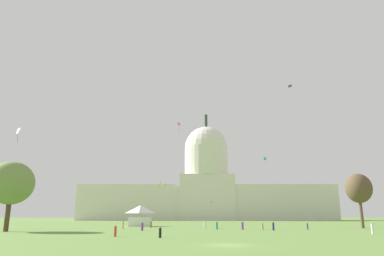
{
  "coord_description": "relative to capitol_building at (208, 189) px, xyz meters",
  "views": [
    {
      "loc": [
        -3.52,
        -37.0,
        2.93
      ],
      "look_at": [
        -4.21,
        101.99,
        37.22
      ],
      "focal_mm": 33.06,
      "sensor_mm": 36.0,
      "label": 1
    }
  ],
  "objects": [
    {
      "name": "kite_magenta_low",
      "position": [
        1.24,
        -21.9,
        -8.35
      ],
      "size": [
        0.78,
        0.82,
        2.64
      ],
      "rotation": [
        0.0,
        0.0,
        3.43
      ],
      "color": "#D1339E"
    },
    {
      "name": "kite_yellow_low",
      "position": [
        -16.64,
        -120.29,
        -7.47
      ],
      "size": [
        0.43,
        0.98,
        1.43
      ],
      "rotation": [
        0.0,
        0.0,
        3.81
      ],
      "color": "yellow"
    },
    {
      "name": "kite_orange_low",
      "position": [
        -22.09,
        -30.52,
        -0.25
      ],
      "size": [
        0.54,
        0.67,
        2.88
      ],
      "rotation": [
        0.0,
        0.0,
        1.85
      ],
      "color": "orange"
    },
    {
      "name": "person_white_mid_center",
      "position": [
        -5.62,
        -124.7,
        -17.08
      ],
      "size": [
        0.55,
        0.55,
        1.63
      ],
      "rotation": [
        0.0,
        0.0,
        5.96
      ],
      "color": "silver",
      "rests_on": "ground_plane"
    },
    {
      "name": "person_denim_near_tree_west",
      "position": [
        15.51,
        -133.53,
        -17.15
      ],
      "size": [
        0.44,
        0.44,
        1.46
      ],
      "rotation": [
        0.0,
        0.0,
        0.2
      ],
      "color": "#3D5684",
      "rests_on": "ground_plane"
    },
    {
      "name": "person_black_mid_left",
      "position": [
        -12.79,
        -161.26,
        -17.14
      ],
      "size": [
        0.47,
        0.47,
        1.47
      ],
      "rotation": [
        0.0,
        0.0,
        3.61
      ],
      "color": "black",
      "rests_on": "ground_plane"
    },
    {
      "name": "person_tan_front_right",
      "position": [
        -23.77,
        -129.3,
        -16.99
      ],
      "size": [
        0.38,
        0.38,
        1.74
      ],
      "rotation": [
        0.0,
        0.0,
        0.11
      ],
      "color": "tan",
      "rests_on": "ground_plane"
    },
    {
      "name": "capitol_building",
      "position": [
        0.0,
        0.0,
        0.0
      ],
      "size": [
        146.03,
        25.63,
        63.13
      ],
      "color": "silver",
      "rests_on": "ground_plane"
    },
    {
      "name": "person_navy_back_right",
      "position": [
        7.42,
        -137.93,
        -17.03
      ],
      "size": [
        0.46,
        0.46,
        1.7
      ],
      "rotation": [
        0.0,
        0.0,
        3.0
      ],
      "color": "navy",
      "rests_on": "ground_plane"
    },
    {
      "name": "person_olive_lawn_far_left",
      "position": [
        -18.37,
        -122.84,
        -17.1
      ],
      "size": [
        0.57,
        0.57,
        1.58
      ],
      "rotation": [
        0.0,
        0.0,
        3.48
      ],
      "color": "olive",
      "rests_on": "ground_plane"
    },
    {
      "name": "kite_red_low",
      "position": [
        -8.11,
        -56.41,
        -8.78
      ],
      "size": [
        0.29,
        1.08,
        1.01
      ],
      "rotation": [
        0.0,
        0.0,
        0.91
      ],
      "color": "red"
    },
    {
      "name": "person_teal_back_center",
      "position": [
        -3.39,
        -133.64,
        -17.03
      ],
      "size": [
        0.39,
        0.39,
        1.67
      ],
      "rotation": [
        0.0,
        0.0,
        4.81
      ],
      "color": "#1E757A",
      "rests_on": "ground_plane"
    },
    {
      "name": "person_tan_front_left",
      "position": [
        5.95,
        -134.3,
        -17.17
      ],
      "size": [
        0.47,
        0.47,
        1.44
      ],
      "rotation": [
        0.0,
        0.0,
        3.08
      ],
      "color": "tan",
      "rests_on": "ground_plane"
    },
    {
      "name": "tree_west_far",
      "position": [
        -42.44,
        -143.2,
        -9.07
      ],
      "size": [
        10.58,
        11.23,
        12.8
      ],
      "color": "#4C3823",
      "rests_on": "ground_plane"
    },
    {
      "name": "kite_black_high",
      "position": [
        18.78,
        -117.1,
        20.09
      ],
      "size": [
        0.83,
        0.88,
        0.86
      ],
      "rotation": [
        0.0,
        0.0,
        1.67
      ],
      "color": "black"
    },
    {
      "name": "person_red_aisle_center",
      "position": [
        -19.24,
        -158.83,
        -17.06
      ],
      "size": [
        0.46,
        0.46,
        1.61
      ],
      "rotation": [
        0.0,
        0.0,
        5.15
      ],
      "color": "red",
      "rests_on": "ground_plane"
    },
    {
      "name": "kite_green_mid",
      "position": [
        -44.72,
        -138.51,
        1.81
      ],
      "size": [
        0.61,
        0.73,
        3.17
      ],
      "rotation": [
        0.0,
        0.0,
        5.03
      ],
      "color": "green"
    },
    {
      "name": "person_purple_deep_crowd",
      "position": [
        -18.26,
        -138.68,
        -17.09
      ],
      "size": [
        0.66,
        0.66,
        1.6
      ],
      "rotation": [
        0.0,
        0.0,
        5.33
      ],
      "color": "#703D93",
      "rests_on": "ground_plane"
    },
    {
      "name": "person_purple_edge_east",
      "position": [
        1.84,
        -134.37,
        -17.05
      ],
      "size": [
        0.53,
        0.53,
        1.68
      ],
      "rotation": [
        0.0,
        0.0,
        1.7
      ],
      "color": "#703D93",
      "rests_on": "ground_plane"
    },
    {
      "name": "ground_plane",
      "position": [
        -5.05,
        -172.88,
        -17.81
      ],
      "size": [
        800.0,
        800.0,
        0.0
      ],
      "primitive_type": "plane",
      "color": "olive"
    },
    {
      "name": "kite_pink_mid",
      "position": [
        -12.47,
        -109.07,
        10.99
      ],
      "size": [
        1.07,
        0.72,
        3.14
      ],
      "rotation": [
        0.0,
        0.0,
        6.16
      ],
      "color": "pink"
    },
    {
      "name": "kite_turquoise_mid",
      "position": [
        14.82,
        -97.78,
        2.63
      ],
      "size": [
        0.92,
        0.91,
        0.85
      ],
      "rotation": [
        0.0,
        0.0,
        1.23
      ],
      "color": "teal"
    },
    {
      "name": "tree_east_far",
      "position": [
        30.57,
        -126.08,
        -8.85
      ],
      "size": [
        8.48,
        8.64,
        12.42
      ],
      "color": "brown",
      "rests_on": "ground_plane"
    },
    {
      "name": "person_white_edge_west",
      "position": [
        19.72,
        -152.41,
        -16.97
      ],
      "size": [
        0.5,
        0.5,
        1.8
      ],
      "rotation": [
        0.0,
        0.0,
        0.42
      ],
      "color": "silver",
      "rests_on": "ground_plane"
    },
    {
      "name": "event_tent",
      "position": [
        -22.41,
        -112.62,
        -15.02
      ],
      "size": [
        6.15,
        5.64,
        5.48
      ],
      "rotation": [
        0.0,
        0.0,
        0.03
      ],
      "color": "white",
      "rests_on": "ground_plane"
    }
  ]
}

